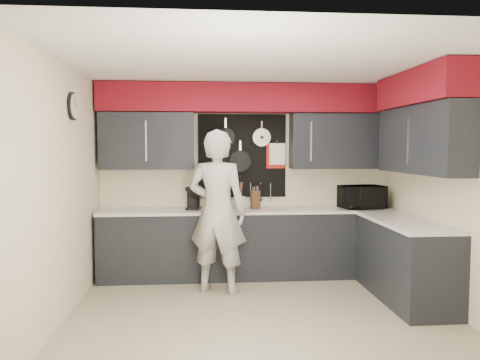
{
  "coord_description": "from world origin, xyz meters",
  "views": [
    {
      "loc": [
        -0.62,
        -4.74,
        1.74
      ],
      "look_at": [
        -0.18,
        0.5,
        1.37
      ],
      "focal_mm": 35.0,
      "sensor_mm": 36.0,
      "label": 1
    }
  ],
  "objects": [
    {
      "name": "right_wall_assembly",
      "position": [
        1.85,
        0.26,
        1.94
      ],
      "size": [
        0.36,
        3.5,
        2.6
      ],
      "color": "beige",
      "rests_on": "ground"
    },
    {
      "name": "coffee_maker",
      "position": [
        -0.72,
        1.47,
        1.08
      ],
      "size": [
        0.21,
        0.24,
        0.3
      ],
      "rotation": [
        0.0,
        0.0,
        -0.24
      ],
      "color": "black",
      "rests_on": "base_cabinets"
    },
    {
      "name": "person",
      "position": [
        -0.43,
        0.8,
        0.98
      ],
      "size": [
        0.83,
        0.68,
        1.95
      ],
      "primitive_type": "imported",
      "rotation": [
        0.0,
        0.0,
        2.8
      ],
      "color": "#B9B9B7",
      "rests_on": "ground"
    },
    {
      "name": "left_wall_assembly",
      "position": [
        -1.99,
        0.02,
        1.33
      ],
      "size": [
        0.05,
        3.5,
        2.6
      ],
      "color": "beige",
      "rests_on": "ground"
    },
    {
      "name": "base_cabinets",
      "position": [
        0.49,
        1.13,
        0.46
      ],
      "size": [
        3.95,
        2.2,
        0.92
      ],
      "color": "black",
      "rests_on": "ground"
    },
    {
      "name": "knife_block",
      "position": [
        0.1,
        1.41,
        1.04
      ],
      "size": [
        0.12,
        0.12,
        0.25
      ],
      "primitive_type": "cube",
      "rotation": [
        0.0,
        0.0,
        0.07
      ],
      "color": "#362311",
      "rests_on": "base_cabinets"
    },
    {
      "name": "back_wall_assembly",
      "position": [
        0.01,
        1.6,
        2.01
      ],
      "size": [
        4.0,
        0.36,
        2.6
      ],
      "color": "beige",
      "rests_on": "ground"
    },
    {
      "name": "utensil_crock",
      "position": [
        -0.08,
        1.49,
        1.0
      ],
      "size": [
        0.13,
        0.13,
        0.16
      ],
      "primitive_type": "cylinder",
      "color": "white",
      "rests_on": "base_cabinets"
    },
    {
      "name": "ground",
      "position": [
        0.0,
        0.0,
        0.0
      ],
      "size": [
        4.0,
        4.0,
        0.0
      ],
      "primitive_type": "plane",
      "color": "tan",
      "rests_on": "ground"
    },
    {
      "name": "microwave",
      "position": [
        1.54,
        1.37,
        1.07
      ],
      "size": [
        0.62,
        0.47,
        0.31
      ],
      "primitive_type": "imported",
      "rotation": [
        0.0,
        0.0,
        0.18
      ],
      "color": "black",
      "rests_on": "base_cabinets"
    }
  ]
}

